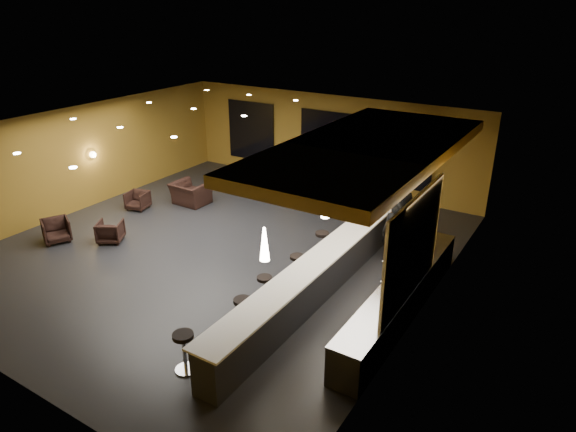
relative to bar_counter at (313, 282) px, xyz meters
The scene contains 34 objects.
floor 3.82m from the bar_counter, 164.68° to the left, with size 12.00×13.00×0.10m, color black.
ceiling 4.86m from the bar_counter, 164.68° to the left, with size 12.00×13.00×0.10m, color black.
wall_back 8.48m from the bar_counter, 115.80° to the left, with size 12.00×0.10×3.50m, color olive.
wall_left 9.83m from the bar_counter, behind, with size 0.10×13.00×3.50m, color olive.
wall_right 2.88m from the bar_counter, 22.62° to the left, with size 0.10×13.00×3.50m, color olive.
wood_soffit 3.51m from the bar_counter, 80.07° to the left, with size 3.60×8.00×0.28m, color #B68935.
window_left 10.39m from the bar_counter, 133.86° to the left, with size 2.20×0.06×2.40m, color black.
window_center 8.37m from the bar_counter, 116.13° to the left, with size 2.20×0.06×2.40m, color black.
window_right 7.56m from the bar_counter, 94.99° to the left, with size 2.20×0.06×2.40m, color black.
tile_backsplash 2.75m from the bar_counter, ahead, with size 0.06×3.20×2.40m, color white.
bar_counter is the anchor object (origin of this frame).
bar_top 0.52m from the bar_counter, ahead, with size 0.78×8.10×0.05m, color white.
prep_counter 2.06m from the bar_counter, 14.04° to the left, with size 0.70×6.00×0.86m, color black.
prep_top 2.10m from the bar_counter, 14.04° to the left, with size 0.72×6.00×0.03m, color silver.
wall_shelf_lower 2.44m from the bar_counter, ahead, with size 0.30×1.50×0.03m, color silver.
wall_shelf_upper 2.67m from the bar_counter, ahead, with size 0.30×1.50×0.03m, color silver.
column 4.77m from the bar_counter, 90.00° to the left, with size 0.60×0.60×3.50m, color #975421.
wall_sconce 9.73m from the bar_counter, behind, with size 0.22×0.22×0.22m, color #FFE5B2.
pendant_0 2.72m from the bar_counter, 90.00° to the right, with size 0.20×0.20×0.70m, color white.
pendant_1 1.92m from the bar_counter, 90.00° to the left, with size 0.20×0.20×0.70m, color white.
pendant_2 3.52m from the bar_counter, 90.00° to the left, with size 0.20×0.20×0.70m, color white.
staff_a 2.94m from the bar_counter, 71.80° to the left, with size 0.66×0.44×1.82m, color black.
staff_b 3.74m from the bar_counter, 75.99° to the left, with size 0.88×0.68×1.81m, color black.
staff_c 3.49m from the bar_counter, 62.56° to the left, with size 0.86×0.56×1.76m, color black.
armchair_a 8.21m from the bar_counter, behind, with size 0.75×0.77×0.70m, color black.
armchair_b 6.75m from the bar_counter, behind, with size 0.69×0.71×0.65m, color black.
armchair_c 8.21m from the bar_counter, 166.84° to the left, with size 0.67×0.69×0.63m, color black.
armchair_d 7.50m from the bar_counter, 154.69° to the left, with size 1.21×1.05×0.78m, color black.
bar_stool_0 3.64m from the bar_counter, 103.80° to the right, with size 0.43×0.43×0.86m.
bar_stool_1 2.02m from the bar_counter, 109.43° to the right, with size 0.42×0.42×0.82m.
bar_stool_2 1.17m from the bar_counter, 139.54° to the right, with size 0.38×0.38×0.74m.
bar_stool_3 0.94m from the bar_counter, 145.55° to the left, with size 0.39×0.39×0.76m.
bar_stool_4 2.21m from the bar_counter, 113.20° to the left, with size 0.40×0.40×0.79m.
bar_stool_5 3.42m from the bar_counter, 101.07° to the left, with size 0.43×0.43×0.86m.
Camera 1 is at (8.77, -10.32, 6.75)m, focal length 32.00 mm.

